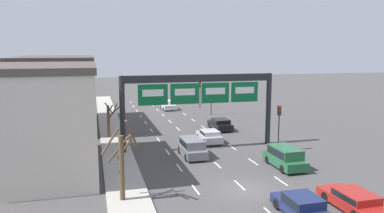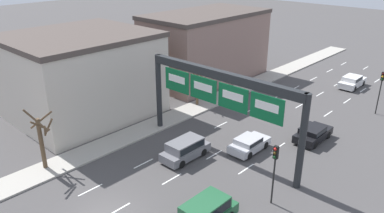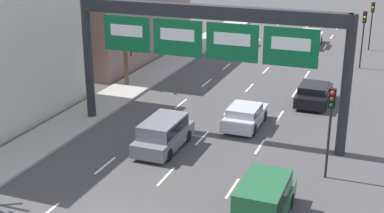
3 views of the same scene
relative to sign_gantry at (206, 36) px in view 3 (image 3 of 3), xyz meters
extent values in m
cube|color=white|center=(-3.30, -5.52, -5.65)|extent=(0.12, 2.00, 0.01)
cube|color=white|center=(-3.30, -0.52, -5.65)|extent=(0.12, 2.00, 0.01)
cube|color=white|center=(-3.30, 4.48, -5.65)|extent=(0.12, 2.00, 0.01)
cube|color=white|center=(-3.30, 9.48, -5.65)|extent=(0.12, 2.00, 0.01)
cube|color=white|center=(-3.30, 14.48, -5.65)|extent=(0.12, 2.00, 0.01)
cube|color=white|center=(-3.30, 19.48, -5.65)|extent=(0.12, 2.00, 0.01)
cube|color=white|center=(-3.30, 24.48, -5.65)|extent=(0.12, 2.00, 0.01)
cube|color=white|center=(-3.30, 29.48, -5.65)|extent=(0.12, 2.00, 0.01)
cube|color=white|center=(-3.30, 34.48, -5.65)|extent=(0.12, 2.00, 0.01)
cube|color=white|center=(0.00, -5.52, -5.65)|extent=(0.12, 2.00, 0.01)
cube|color=white|center=(0.00, -0.52, -5.65)|extent=(0.12, 2.00, 0.01)
cube|color=white|center=(0.00, 4.48, -5.65)|extent=(0.12, 2.00, 0.01)
cube|color=white|center=(0.00, 9.48, -5.65)|extent=(0.12, 2.00, 0.01)
cube|color=white|center=(0.00, 14.48, -5.65)|extent=(0.12, 2.00, 0.01)
cube|color=white|center=(0.00, 19.48, -5.65)|extent=(0.12, 2.00, 0.01)
cube|color=white|center=(0.00, 24.48, -5.65)|extent=(0.12, 2.00, 0.01)
cube|color=white|center=(0.00, 29.48, -5.65)|extent=(0.12, 2.00, 0.01)
cube|color=white|center=(0.00, 34.48, -5.65)|extent=(0.12, 2.00, 0.01)
cube|color=white|center=(3.30, -5.52, -5.65)|extent=(0.12, 2.00, 0.01)
cube|color=white|center=(3.30, -0.52, -5.65)|extent=(0.12, 2.00, 0.01)
cube|color=white|center=(3.30, 4.48, -5.65)|extent=(0.12, 2.00, 0.01)
cube|color=white|center=(3.30, 9.48, -5.65)|extent=(0.12, 2.00, 0.01)
cube|color=white|center=(3.30, 14.48, -5.65)|extent=(0.12, 2.00, 0.01)
cube|color=white|center=(3.30, 19.48, -5.65)|extent=(0.12, 2.00, 0.01)
cube|color=white|center=(3.30, 24.48, -5.65)|extent=(0.12, 2.00, 0.01)
cube|color=white|center=(3.30, 29.48, -5.65)|extent=(0.12, 2.00, 0.01)
cube|color=white|center=(3.30, 34.48, -5.65)|extent=(0.12, 2.00, 0.01)
cylinder|color=#232628|center=(-7.40, 0.05, -2.01)|extent=(0.52, 0.52, 7.30)
cylinder|color=#232628|center=(7.40, 0.05, -2.01)|extent=(0.52, 0.52, 7.30)
cube|color=#232628|center=(0.00, 0.05, 1.30)|extent=(14.80, 0.60, 0.70)
cube|color=#0C6033|center=(-4.58, -0.29, -0.14)|extent=(2.80, 0.08, 1.98)
cube|color=white|center=(-4.58, -0.33, 0.04)|extent=(1.96, 0.02, 0.63)
cube|color=#0C6033|center=(-1.53, -0.29, -0.14)|extent=(2.80, 0.08, 1.98)
cube|color=white|center=(-1.53, -0.33, 0.04)|extent=(1.96, 0.02, 0.63)
cube|color=#0C6033|center=(1.53, -0.29, -0.14)|extent=(2.80, 0.08, 1.98)
cube|color=white|center=(1.53, -0.33, 0.04)|extent=(1.96, 0.02, 0.63)
cube|color=#0C6033|center=(4.58, -0.29, -0.14)|extent=(2.80, 0.08, 1.98)
cube|color=white|center=(4.58, -0.33, 0.04)|extent=(1.96, 0.02, 0.63)
cube|color=gray|center=(-14.23, 14.69, -1.49)|extent=(8.86, 16.41, 8.33)
cube|color=slate|center=(-1.44, -2.54, -5.10)|extent=(1.85, 4.36, 0.72)
cube|color=slate|center=(-1.44, -2.58, -4.37)|extent=(1.70, 3.06, 0.74)
cube|color=black|center=(-1.44, -2.58, -4.37)|extent=(1.73, 2.81, 0.54)
cylinder|color=black|center=(-2.27, -1.23, -5.33)|extent=(0.22, 0.66, 0.66)
cylinder|color=black|center=(-0.60, -1.23, -5.33)|extent=(0.22, 0.66, 0.66)
cylinder|color=black|center=(-2.27, -3.85, -5.33)|extent=(0.22, 0.66, 0.66)
cylinder|color=black|center=(-0.60, -3.85, -5.33)|extent=(0.22, 0.66, 0.66)
cube|color=silver|center=(1.76, 24.69, -5.09)|extent=(1.91, 4.66, 0.74)
cube|color=silver|center=(1.76, 24.42, -4.45)|extent=(1.76, 2.42, 0.54)
cube|color=black|center=(1.76, 24.42, -4.45)|extent=(1.80, 2.23, 0.39)
cylinder|color=black|center=(0.89, 26.09, -5.33)|extent=(0.22, 0.66, 0.66)
cylinder|color=black|center=(2.63, 26.09, -5.33)|extent=(0.22, 0.66, 0.66)
cylinder|color=black|center=(0.89, 23.30, -5.33)|extent=(0.22, 0.66, 0.66)
cylinder|color=black|center=(2.63, 23.30, -5.33)|extent=(0.22, 0.66, 0.66)
cube|color=#235B38|center=(5.19, -7.59, -5.10)|extent=(1.93, 4.43, 0.72)
cube|color=#235B38|center=(5.19, -7.63, -4.34)|extent=(1.77, 3.10, 0.80)
cube|color=black|center=(5.19, -7.63, -4.34)|extent=(1.81, 2.85, 0.58)
cylinder|color=black|center=(4.31, -6.26, -5.33)|extent=(0.22, 0.66, 0.66)
cylinder|color=black|center=(6.06, -6.26, -5.33)|extent=(0.22, 0.66, 0.66)
cube|color=#B7B7BC|center=(1.72, 2.17, -5.13)|extent=(1.84, 4.05, 0.65)
cube|color=#B7B7BC|center=(1.72, 1.92, -4.58)|extent=(1.69, 2.11, 0.45)
cube|color=black|center=(1.72, 1.92, -4.58)|extent=(1.73, 1.94, 0.32)
cylinder|color=black|center=(0.89, 3.38, -5.33)|extent=(0.22, 0.66, 0.66)
cylinder|color=black|center=(2.55, 3.38, -5.33)|extent=(0.22, 0.66, 0.66)
cylinder|color=black|center=(0.89, 0.95, -5.33)|extent=(0.22, 0.66, 0.66)
cylinder|color=black|center=(2.55, 0.95, -5.33)|extent=(0.22, 0.66, 0.66)
cube|color=black|center=(4.84, 7.70, -5.10)|extent=(1.92, 4.26, 0.71)
cube|color=black|center=(4.84, 7.44, -4.51)|extent=(1.77, 2.21, 0.46)
cube|color=black|center=(4.84, 7.44, -4.51)|extent=(1.80, 2.04, 0.33)
cylinder|color=black|center=(3.97, 8.98, -5.33)|extent=(0.22, 0.66, 0.66)
cylinder|color=black|center=(5.72, 8.98, -5.33)|extent=(0.22, 0.66, 0.66)
cylinder|color=black|center=(3.97, 6.42, -5.33)|extent=(0.22, 0.66, 0.66)
cylinder|color=black|center=(5.72, 6.42, -5.33)|extent=(0.22, 0.66, 0.66)
cylinder|color=black|center=(7.22, 24.69, -3.91)|extent=(0.12, 0.12, 3.50)
cube|color=black|center=(7.22, 24.69, -1.71)|extent=(0.30, 0.24, 0.90)
sphere|color=#3D0E0C|center=(7.22, 24.56, -1.41)|extent=(0.20, 0.20, 0.20)
sphere|color=gold|center=(7.22, 24.56, -1.71)|extent=(0.20, 0.20, 0.20)
sphere|color=#0E3515|center=(7.22, 24.56, -2.01)|extent=(0.20, 0.20, 0.20)
cylinder|color=black|center=(7.07, -2.88, -3.90)|extent=(0.12, 0.12, 3.51)
cube|color=black|center=(7.07, -2.88, -1.70)|extent=(0.30, 0.24, 0.90)
sphere|color=red|center=(7.07, -3.01, -1.40)|extent=(0.20, 0.20, 0.20)
sphere|color=#412F0C|center=(7.07, -3.01, -1.70)|extent=(0.20, 0.20, 0.20)
sphere|color=#0E3515|center=(7.07, -3.01, -2.00)|extent=(0.20, 0.20, 0.20)
cylinder|color=black|center=(6.97, 17.85, -3.79)|extent=(0.12, 0.12, 3.73)
cube|color=black|center=(6.97, 17.85, -1.47)|extent=(0.30, 0.24, 0.90)
sphere|color=#3D0E0C|center=(6.97, 17.72, -1.17)|extent=(0.20, 0.20, 0.20)
sphere|color=gold|center=(6.97, 17.72, -1.47)|extent=(0.20, 0.20, 0.20)
sphere|color=#0E3515|center=(6.97, 17.72, -1.77)|extent=(0.20, 0.20, 0.20)
cylinder|color=brown|center=(-8.44, 6.62, -3.76)|extent=(0.30, 0.30, 3.50)
cylinder|color=brown|center=(-7.64, 7.17, -2.71)|extent=(1.26, 1.74, 1.50)
cylinder|color=brown|center=(-8.09, 6.86, -3.08)|extent=(0.66, 0.86, 0.94)
cylinder|color=brown|center=(-8.23, 6.90, -2.50)|extent=(0.74, 0.61, 1.11)
cylinder|color=brown|center=(-7.67, 6.78, -2.34)|extent=(0.48, 1.66, 1.30)
cylinder|color=brown|center=(-8.40, 6.24, -2.20)|extent=(0.87, 0.23, 1.21)
camera|label=1|loc=(-9.97, -34.56, 4.05)|focal=35.00mm
camera|label=2|loc=(17.54, -22.08, 10.33)|focal=35.00mm
camera|label=3|loc=(9.35, -26.36, 5.98)|focal=50.00mm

